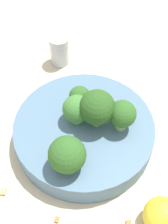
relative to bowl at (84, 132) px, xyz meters
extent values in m
plane|color=beige|center=(0.00, 0.00, -0.02)|extent=(3.00, 3.00, 0.00)
cylinder|color=slate|center=(0.00, 0.00, 0.00)|extent=(0.21, 0.21, 0.04)
cylinder|color=#84AD66|center=(0.00, -0.02, 0.03)|extent=(0.02, 0.02, 0.03)
sphere|color=#28511E|center=(0.00, -0.02, 0.06)|extent=(0.05, 0.05, 0.05)
cylinder|color=#8EB770|center=(0.01, 0.01, 0.03)|extent=(0.03, 0.03, 0.02)
sphere|color=#3D7533|center=(0.01, 0.01, 0.05)|extent=(0.04, 0.04, 0.04)
cylinder|color=#84AD66|center=(-0.06, 0.03, 0.03)|extent=(0.02, 0.02, 0.02)
sphere|color=#2D5B23|center=(-0.06, 0.03, 0.05)|extent=(0.05, 0.05, 0.05)
cylinder|color=#84AD66|center=(-0.01, -0.05, 0.03)|extent=(0.02, 0.02, 0.02)
sphere|color=#2D5B23|center=(-0.01, -0.05, 0.05)|extent=(0.04, 0.04, 0.04)
cylinder|color=#7A9E5B|center=(0.03, 0.00, 0.03)|extent=(0.02, 0.02, 0.02)
sphere|color=#2D5B23|center=(0.03, 0.00, 0.05)|extent=(0.03, 0.03, 0.03)
cylinder|color=#B2B7BC|center=(0.18, 0.01, 0.00)|extent=(0.04, 0.04, 0.05)
cylinder|color=#B7B7BC|center=(0.18, 0.01, 0.03)|extent=(0.04, 0.04, 0.01)
sphere|color=yellow|center=(-0.15, -0.07, 0.01)|extent=(0.05, 0.05, 0.05)
cube|color=olive|center=(-0.12, 0.06, -0.02)|extent=(0.01, 0.01, 0.01)
cube|color=olive|center=(-0.14, -0.03, -0.01)|extent=(0.01, 0.01, 0.01)
cube|color=tan|center=(-0.07, 0.13, -0.01)|extent=(0.01, 0.01, 0.01)
camera|label=1|loc=(-0.26, 0.05, 0.40)|focal=50.00mm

